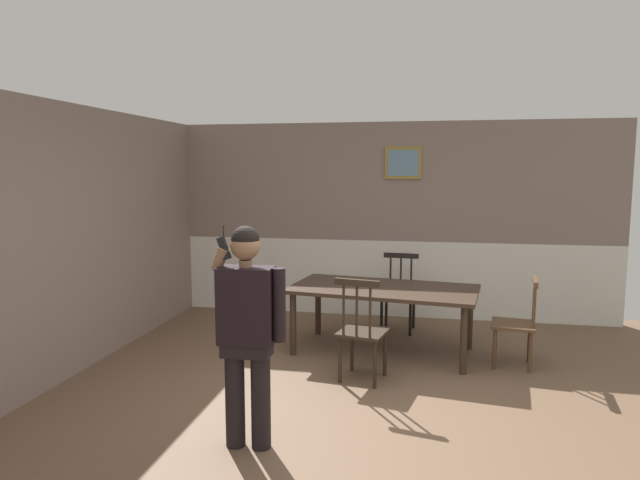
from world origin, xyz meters
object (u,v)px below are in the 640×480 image
Objects in this scene: dining_table at (383,294)px; chair_at_table_head at (362,331)px; person_figure at (248,324)px; chair_by_doorway at (399,293)px; chair_near_window at (517,323)px.

chair_at_table_head reaches higher than dining_table.
dining_table is at bearing 93.58° from chair_at_table_head.
chair_at_table_head is 0.62× the size of person_figure.
chair_by_doorway is 0.59× the size of person_figure.
chair_by_doorway reaches higher than dining_table.
chair_at_table_head is at bearing -115.63° from person_figure.
dining_table is 0.92m from chair_by_doorway.
person_figure reaches higher than chair_by_doorway.
dining_table is at bearing -109.70° from person_figure.
chair_by_doorway reaches higher than chair_near_window.
chair_at_table_head is at bearing 122.95° from chair_near_window.
chair_at_table_head reaches higher than chair_near_window.
person_figure is (-0.78, -2.30, 0.25)m from dining_table.
chair_at_table_head is (-1.49, -0.69, 0.04)m from chair_near_window.
chair_by_doorway is (0.13, 0.89, -0.18)m from dining_table.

